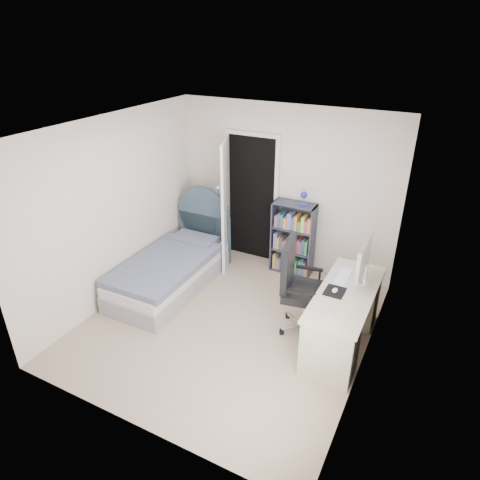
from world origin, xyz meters
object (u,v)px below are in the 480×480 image
at_px(bookcase, 293,241).
at_px(office_chair, 299,283).
at_px(desk, 344,316).
at_px(bed, 173,268).
at_px(floor_lamp, 218,232).
at_px(nightstand, 201,231).

xyz_separation_m(bookcase, office_chair, (0.56, -1.29, 0.14)).
bearing_deg(bookcase, desk, -49.11).
relative_size(bed, desk, 1.32).
relative_size(bed, floor_lamp, 1.53).
bearing_deg(floor_lamp, bed, -105.73).
xyz_separation_m(nightstand, bookcase, (1.64, 0.01, 0.18)).
bearing_deg(bed, nightstand, 101.06).
bearing_deg(desk, office_chair, 177.03).
height_order(nightstand, bookcase, bookcase).
distance_m(bed, nightstand, 1.17).
distance_m(floor_lamp, bookcase, 1.19).
height_order(floor_lamp, desk, floor_lamp).
relative_size(nightstand, bookcase, 0.40).
height_order(floor_lamp, bookcase, bookcase).
height_order(bed, office_chair, bed).
relative_size(nightstand, floor_lamp, 0.40).
height_order(nightstand, floor_lamp, floor_lamp).
bearing_deg(bed, office_chair, -3.97).
bearing_deg(floor_lamp, bookcase, 12.71).
height_order(floor_lamp, office_chair, floor_lamp).
bearing_deg(bookcase, bed, -140.70).
bearing_deg(bookcase, office_chair, -66.57).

